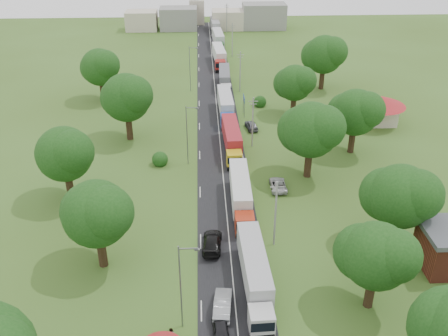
{
  "coord_description": "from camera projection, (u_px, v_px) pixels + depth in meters",
  "views": [
    {
      "loc": [
        -3.07,
        -56.74,
        37.92
      ],
      "look_at": [
        -0.0,
        7.73,
        3.0
      ],
      "focal_mm": 40.0,
      "sensor_mm": 36.0,
      "label": 1
    }
  ],
  "objects": [
    {
      "name": "ground",
      "position": [
        227.0,
        214.0,
        68.02
      ],
      "size": [
        260.0,
        260.0,
        0.0
      ],
      "primitive_type": "plane",
      "color": "#39541C",
      "rests_on": "ground"
    },
    {
      "name": "road",
      "position": [
        221.0,
        149.0,
        85.59
      ],
      "size": [
        8.0,
        200.0,
        0.04
      ],
      "primitive_type": "cube",
      "color": "black",
      "rests_on": "ground"
    },
    {
      "name": "info_sign",
      "position": [
        244.0,
        101.0,
        97.55
      ],
      "size": [
        0.12,
        3.1,
        4.1
      ],
      "color": "slate",
      "rests_on": "ground"
    },
    {
      "name": "pole_1",
      "position": [
        276.0,
        213.0,
        59.87
      ],
      "size": [
        1.6,
        0.24,
        9.0
      ],
      "color": "gray",
      "rests_on": "ground"
    },
    {
      "name": "pole_2",
      "position": [
        253.0,
        121.0,
        84.47
      ],
      "size": [
        1.6,
        0.24,
        9.0
      ],
      "color": "gray",
      "rests_on": "ground"
    },
    {
      "name": "pole_3",
      "position": [
        240.0,
        71.0,
        109.07
      ],
      "size": [
        1.6,
        0.24,
        9.0
      ],
      "color": "gray",
      "rests_on": "ground"
    },
    {
      "name": "pole_4",
      "position": [
        232.0,
        39.0,
        133.67
      ],
      "size": [
        1.6,
        0.24,
        9.0
      ],
      "color": "gray",
      "rests_on": "ground"
    },
    {
      "name": "pole_5",
      "position": [
        227.0,
        18.0,
        158.26
      ],
      "size": [
        1.6,
        0.24,
        9.0
      ],
      "color": "gray",
      "rests_on": "ground"
    },
    {
      "name": "lamp_0",
      "position": [
        182.0,
        284.0,
        47.58
      ],
      "size": [
        2.03,
        0.22,
        10.0
      ],
      "color": "slate",
      "rests_on": "ground"
    },
    {
      "name": "lamp_1",
      "position": [
        188.0,
        133.0,
        78.33
      ],
      "size": [
        2.03,
        0.22,
        10.0
      ],
      "color": "slate",
      "rests_on": "ground"
    },
    {
      "name": "lamp_2",
      "position": [
        190.0,
        67.0,
        109.08
      ],
      "size": [
        2.03,
        0.22,
        10.0
      ],
      "color": "slate",
      "rests_on": "ground"
    },
    {
      "name": "tree_2",
      "position": [
        376.0,
        255.0,
        49.77
      ],
      "size": [
        8.0,
        8.0,
        10.1
      ],
      "color": "#382616",
      "rests_on": "ground"
    },
    {
      "name": "tree_3",
      "position": [
        400.0,
        196.0,
        58.52
      ],
      "size": [
        8.8,
        8.8,
        11.07
      ],
      "color": "#382616",
      "rests_on": "ground"
    },
    {
      "name": "tree_4",
      "position": [
        311.0,
        129.0,
        73.76
      ],
      "size": [
        9.6,
        9.6,
        12.05
      ],
      "color": "#382616",
      "rests_on": "ground"
    },
    {
      "name": "tree_5",
      "position": [
        355.0,
        112.0,
        81.45
      ],
      "size": [
        8.8,
        8.8,
        11.07
      ],
      "color": "#382616",
      "rests_on": "ground"
    },
    {
      "name": "tree_6",
      "position": [
        295.0,
        83.0,
        96.38
      ],
      "size": [
        8.0,
        8.0,
        10.1
      ],
      "color": "#382616",
      "rests_on": "ground"
    },
    {
      "name": "tree_7",
      "position": [
        324.0,
        54.0,
        109.36
      ],
      "size": [
        9.6,
        9.6,
        12.05
      ],
      "color": "#382616",
      "rests_on": "ground"
    },
    {
      "name": "tree_10",
      "position": [
        97.0,
        213.0,
        55.3
      ],
      "size": [
        8.8,
        8.8,
        11.07
      ],
      "color": "#382616",
      "rests_on": "ground"
    },
    {
      "name": "tree_11",
      "position": [
        64.0,
        153.0,
        68.19
      ],
      "size": [
        8.8,
        8.8,
        11.07
      ],
      "color": "#382616",
      "rests_on": "ground"
    },
    {
      "name": "tree_12",
      "position": [
        126.0,
        97.0,
        85.72
      ],
      "size": [
        9.6,
        9.6,
        12.05
      ],
      "color": "#382616",
      "rests_on": "ground"
    },
    {
      "name": "tree_13",
      "position": [
        100.0,
        67.0,
        103.25
      ],
      "size": [
        8.8,
        8.8,
        11.07
      ],
      "color": "#382616",
      "rests_on": "ground"
    },
    {
      "name": "house_cream",
      "position": [
        377.0,
        105.0,
        93.89
      ],
      "size": [
        10.08,
        10.08,
        5.8
      ],
      "color": "beige",
      "rests_on": "ground"
    },
    {
      "name": "distant_town",
      "position": [
        211.0,
        18.0,
        163.03
      ],
      "size": [
        52.0,
        8.0,
        8.0
      ],
      "color": "gray",
      "rests_on": "ground"
    },
    {
      "name": "church",
      "position": [
        197.0,
        8.0,
        168.95
      ],
      "size": [
        5.0,
        5.0,
        12.3
      ],
      "color": "beige",
      "rests_on": "ground"
    },
    {
      "name": "truck_0",
      "position": [
        255.0,
        273.0,
        54.03
      ],
      "size": [
        2.97,
        14.85,
        4.11
      ],
      "color": "silver",
      "rests_on": "ground"
    },
    {
      "name": "truck_1",
      "position": [
        241.0,
        194.0,
        68.57
      ],
      "size": [
        2.66,
        14.69,
        4.07
      ],
      "color": "#A22912",
      "rests_on": "ground"
    },
    {
      "name": "truck_2",
      "position": [
        232.0,
        139.0,
        84.2
      ],
      "size": [
        2.92,
        14.61,
        4.04
      ],
      "color": "gold",
      "rests_on": "ground"
    },
    {
      "name": "truck_3",
      "position": [
        226.0,
        105.0,
        97.94
      ],
      "size": [
        2.77,
        14.77,
        4.09
      ],
      "color": "#1D4DAE",
      "rests_on": "ground"
    },
    {
      "name": "truck_4",
      "position": [
        225.0,
        79.0,
        112.85
      ],
      "size": [
        2.75,
        13.75,
        3.8
      ],
      "color": "silver",
      "rests_on": "ground"
    },
    {
      "name": "truck_5",
      "position": [
        219.0,
        56.0,
        128.63
      ],
      "size": [
        3.33,
        14.9,
        4.11
      ],
      "color": "maroon",
      "rests_on": "ground"
    },
    {
      "name": "truck_6",
      "position": [
        218.0,
        39.0,
        143.81
      ],
      "size": [
        3.18,
        14.86,
        4.11
      ],
      "color": "#205725",
      "rests_on": "ground"
    },
    {
      "name": "truck_7",
      "position": [
        215.0,
        26.0,
        159.02
      ],
      "size": [
        2.98,
        14.16,
        3.91
      ],
      "color": "silver",
      "rests_on": "ground"
    },
    {
      "name": "car_lane_front",
      "position": [
        221.0,
        328.0,
        49.09
      ],
      "size": [
        1.78,
        4.07,
        1.37
      ],
      "primitive_type": "imported",
      "rotation": [
        0.0,
        0.0,
        3.18
      ],
      "color": "black",
      "rests_on": "ground"
    },
    {
      "name": "car_lane_mid",
      "position": [
        223.0,
        304.0,
        51.75
      ],
      "size": [
        2.26,
        5.17,
        1.65
      ],
      "primitive_type": "imported",
      "rotation": [
        0.0,
        0.0,
        3.04
      ],
      "color": "#9A9DA2",
      "rests_on": "ground"
    },
    {
      "name": "car_lane_rear",
      "position": [
        212.0,
        242.0,
        61.11
      ],
      "size": [
        2.74,
        5.81,
        1.64
      ],
      "primitive_type": "imported",
      "rotation": [
        0.0,
        0.0,
        3.06
      ],
      "color": "black",
      "rests_on": "ground"
    },
    {
      "name": "car_verge_near",
      "position": [
        278.0,
        185.0,
        73.7
      ],
      "size": [
        2.25,
        4.87,
        1.35
      ],
      "primitive_type": "imported",
      "rotation": [
        0.0,
        0.0,
        3.14
      ],
      "color": "#AFAFAF",
      "rests_on": "ground"
    },
    {
      "name": "car_verge_far",
      "position": [
        251.0,
        125.0,
        92.79
      ],
      "size": [
        2.49,
        4.68,
        1.52
      ],
      "primitive_type": "imported",
      "rotation": [
        0.0,
        0.0,
        3.3
      ],
      "color": "#4F5256",
      "rests_on": "ground"
    },
    {
      "name": "pedestrian_booth",
      "position": [
        171.0,
        336.0,
        48.02
      ],
      "size": [
        0.96,
        1.03,
        1.69
      ],
      "primitive_type": "imported",
      "rotation": [
        0.0,
        0.0,
        -1.06
      ],
      "color": "gray",
      "rests_on": "ground"
    }
  ]
}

